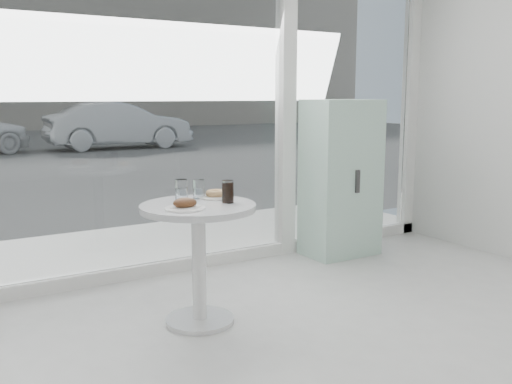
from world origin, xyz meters
TOP-DOWN VIEW (x-y plane):
  - storefront at (0.07, 3.00)m, footprint 5.00×0.14m
  - main_table at (-0.50, 1.90)m, footprint 0.72×0.72m
  - patio_deck at (0.00, 3.80)m, footprint 5.60×1.60m
  - mint_cabinet at (1.30, 2.69)m, footprint 0.65×0.45m
  - car_silver at (2.95, 14.14)m, footprint 3.89×1.45m
  - plate_fritter at (-0.63, 1.79)m, footprint 0.24×0.24m
  - plate_donut at (-0.31, 2.04)m, footprint 0.23×0.23m
  - water_tumbler_a at (-0.52, 2.10)m, footprint 0.08×0.08m
  - water_tumbler_b at (-0.40, 2.09)m, footprint 0.08×0.08m
  - cola_glass at (-0.32, 1.85)m, footprint 0.07×0.07m

SIDE VIEW (x-z plane):
  - patio_deck at x=0.00m, z-range 0.00..0.05m
  - main_table at x=-0.50m, z-range 0.17..0.94m
  - car_silver at x=2.95m, z-range 0.00..1.27m
  - mint_cabinet at x=1.30m, z-range 0.00..1.40m
  - plate_donut at x=-0.31m, z-range 0.76..0.82m
  - plate_fritter at x=-0.63m, z-range 0.76..0.83m
  - water_tumbler_b at x=-0.40m, z-range 0.76..0.89m
  - water_tumbler_a at x=-0.52m, z-range 0.76..0.89m
  - cola_glass at x=-0.32m, z-range 0.77..0.91m
  - storefront at x=0.07m, z-range 0.21..3.21m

